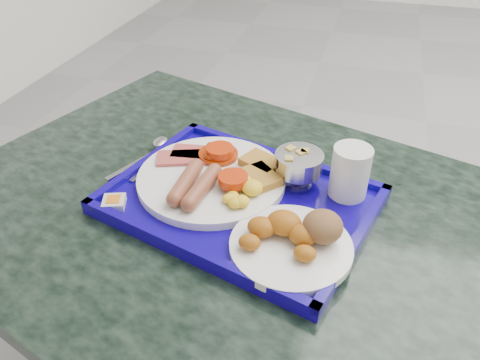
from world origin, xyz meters
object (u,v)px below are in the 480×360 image
Objects in this scene: tray at (240,201)px; bread_plate at (295,238)px; juice_cup at (350,170)px; table at (253,288)px; main_plate at (216,176)px; fruit_bowl at (299,163)px.

bread_plate reaches higher than tray.
tray is 0.20m from juice_cup.
table is 0.19m from tray.
main_plate is at bearing 143.14° from bread_plate.
fruit_bowl is at bearing 171.80° from juice_cup.
table is at bearing -32.67° from main_plate.
bread_plate is at bearing -36.86° from main_plate.
table is 0.26m from fruit_bowl.
table is 0.30m from juice_cup.
main_plate is 0.21m from bread_plate.
juice_cup is at bearing 31.72° from table.
table is 2.59× the size of tray.
juice_cup reaches higher than main_plate.
juice_cup is at bearing 20.73° from tray.
fruit_bowl is at bearing 18.36° from main_plate.
tray is at bearing -137.10° from fruit_bowl.
juice_cup is at bearing 68.35° from bread_plate.
main_plate is 2.91× the size of juice_cup.
table is 6.99× the size of bread_plate.
juice_cup is (0.18, 0.07, 0.05)m from tray.
fruit_bowl is (-0.03, 0.17, 0.02)m from bread_plate.
table is at bearing -148.28° from juice_cup.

